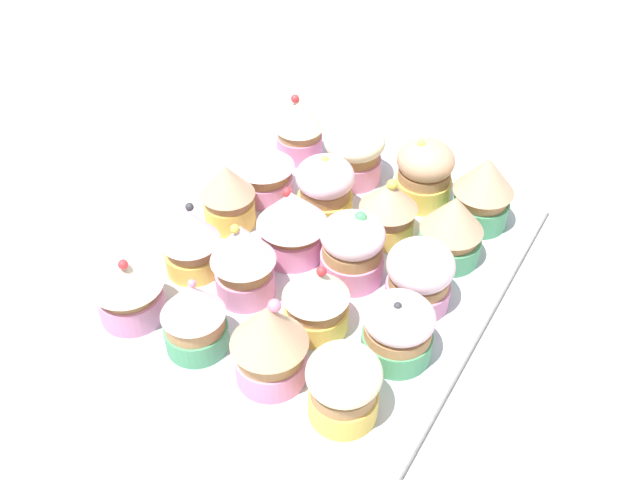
{
  "coord_description": "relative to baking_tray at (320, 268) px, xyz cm",
  "views": [
    {
      "loc": [
        -43.37,
        -25.57,
        47.87
      ],
      "look_at": [
        0.0,
        0.0,
        4.2
      ],
      "focal_mm": 39.8,
      "sensor_mm": 36.0,
      "label": 1
    }
  ],
  "objects": [
    {
      "name": "cupcake_8",
      "position": [
        6.92,
        -3.7,
        4.1
      ],
      "size": [
        5.8,
        5.8,
        7.01
      ],
      "color": "#EFC651",
      "rests_on": "baking_tray"
    },
    {
      "name": "cupcake_9",
      "position": [
        14.26,
        -4.26,
        4.18
      ],
      "size": [
        6.01,
        6.01,
        7.43
      ],
      "color": "#EFC651",
      "rests_on": "baking_tray"
    },
    {
      "name": "cupcake_2",
      "position": [
        -0.34,
        -10.2,
        3.97
      ],
      "size": [
        6.06,
        6.06,
        6.71
      ],
      "color": "pink",
      "rests_on": "baking_tray"
    },
    {
      "name": "cupcake_1",
      "position": [
        -6.39,
        -11.21,
        3.61
      ],
      "size": [
        5.97,
        5.97,
        6.23
      ],
      "color": "#4C9E6B",
      "rests_on": "baking_tray"
    },
    {
      "name": "cupcake_11",
      "position": [
        -6.95,
        3.82,
        4.86
      ],
      "size": [
        5.92,
        5.92,
        8.36
      ],
      "color": "pink",
      "rests_on": "baking_tray"
    },
    {
      "name": "cupcake_5",
      "position": [
        -13.72,
        -3.46,
        4.81
      ],
      "size": [
        6.31,
        6.31,
        8.44
      ],
      "color": "pink",
      "rests_on": "baking_tray"
    },
    {
      "name": "cupcake_17",
      "position": [
        0.65,
        11.09,
        4.27
      ],
      "size": [
        5.51,
        5.51,
        7.13
      ],
      "color": "#EFC651",
      "rests_on": "baking_tray"
    },
    {
      "name": "cupcake_7",
      "position": [
        0.34,
        -3.45,
        4.13
      ],
      "size": [
        5.98,
        5.98,
        7.39
      ],
      "color": "pink",
      "rests_on": "baking_tray"
    },
    {
      "name": "cupcake_13",
      "position": [
        6.69,
        3.34,
        4.13
      ],
      "size": [
        5.98,
        5.98,
        7.23
      ],
      "color": "#EFC651",
      "rests_on": "baking_tray"
    },
    {
      "name": "cupcake_4",
      "position": [
        13.69,
        -10.87,
        4.71
      ],
      "size": [
        6.1,
        6.1,
        7.93
      ],
      "color": "#4C9E6B",
      "rests_on": "baking_tray"
    },
    {
      "name": "cupcake_10",
      "position": [
        -14.16,
        3.78,
        4.17
      ],
      "size": [
        5.43,
        5.43,
        7.34
      ],
      "color": "#4C9E6B",
      "rests_on": "baking_tray"
    },
    {
      "name": "cupcake_6",
      "position": [
        -7.14,
        -3.82,
        4.05
      ],
      "size": [
        5.8,
        5.8,
        7.08
      ],
      "color": "#EFC651",
      "rests_on": "baking_tray"
    },
    {
      "name": "cupcake_19",
      "position": [
        14.77,
        11.45,
        4.47
      ],
      "size": [
        5.34,
        5.34,
        7.97
      ],
      "color": "pink",
      "rests_on": "baking_tray"
    },
    {
      "name": "cupcake_3",
      "position": [
        7.1,
        -10.27,
        4.3
      ],
      "size": [
        6.05,
        6.05,
        7.32
      ],
      "color": "#4C9E6B",
      "rests_on": "baking_tray"
    },
    {
      "name": "cupcake_12",
      "position": [
        0.29,
        3.07,
        4.53
      ],
      "size": [
        6.86,
        6.86,
        7.73
      ],
      "color": "pink",
      "rests_on": "baking_tray"
    },
    {
      "name": "baking_tray",
      "position": [
        0.0,
        0.0,
        0.0
      ],
      "size": [
        40.23,
        33.11,
        1.2
      ],
      "color": "silver",
      "rests_on": "ground_plane"
    },
    {
      "name": "cupcake_0",
      "position": [
        -13.89,
        -10.26,
        4.04
      ],
      "size": [
        5.83,
        5.83,
        6.73
      ],
      "color": "#EFC651",
      "rests_on": "baking_tray"
    },
    {
      "name": "ground_plane",
      "position": [
        0.0,
        0.0,
        -2.1
      ],
      "size": [
        180.0,
        180.0,
        3.0
      ],
      "primitive_type": "cube",
      "color": "beige"
    },
    {
      "name": "cupcake_15",
      "position": [
        -14.22,
        10.95,
        4.15
      ],
      "size": [
        6.34,
        6.34,
        7.1
      ],
      "color": "pink",
      "rests_on": "baking_tray"
    },
    {
      "name": "cupcake_14",
      "position": [
        13.93,
        3.88,
        4.1
      ],
      "size": [
        6.64,
        6.64,
        6.66
      ],
      "color": "pink",
      "rests_on": "baking_tray"
    },
    {
      "name": "cupcake_18",
      "position": [
        6.54,
        10.73,
        4.06
      ],
      "size": [
        6.5,
        6.5,
        6.65
      ],
      "color": "pink",
      "rests_on": "baking_tray"
    },
    {
      "name": "cupcake_16",
      "position": [
        -6.76,
        9.97,
        4.38
      ],
      "size": [
        5.62,
        5.62,
        7.54
      ],
      "color": "#EFC651",
      "rests_on": "baking_tray"
    }
  ]
}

